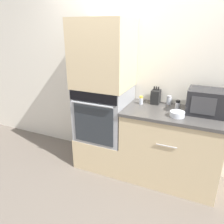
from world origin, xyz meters
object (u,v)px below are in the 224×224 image
condiment_jar_far (178,105)px  knife_block (156,97)px  bowl (177,114)px  condiment_jar_mid (169,100)px  wall_oven (104,112)px  condiment_jar_near (141,100)px  microwave (206,102)px

condiment_jar_far → knife_block: bearing=154.7°
bowl → condiment_jar_mid: condiment_jar_mid is taller
knife_block → bowl: knife_block is taller
wall_oven → condiment_jar_far: (0.91, 0.07, 0.20)m
knife_block → condiment_jar_far: (0.29, -0.14, -0.03)m
wall_oven → bowl: wall_oven is taller
wall_oven → condiment_jar_near: 0.52m
bowl → condiment_jar_mid: (-0.16, 0.38, 0.02)m
wall_oven → microwave: (1.21, 0.09, 0.28)m
condiment_jar_near → condiment_jar_far: condiment_jar_far is taller
microwave → condiment_jar_far: (-0.29, -0.02, -0.08)m
condiment_jar_mid → condiment_jar_near: bearing=-156.8°
condiment_jar_near → condiment_jar_far: 0.45m
condiment_jar_near → knife_block: bearing=32.3°
microwave → condiment_jar_near: 0.75m
knife_block → condiment_jar_mid: bearing=12.9°
wall_oven → condiment_jar_mid: bearing=17.7°
microwave → wall_oven: bearing=-175.7°
bowl → condiment_jar_far: condiment_jar_far is taller
knife_block → condiment_jar_near: size_ratio=2.13×
wall_oven → knife_block: (0.62, 0.21, 0.23)m
bowl → condiment_jar_near: bearing=153.2°
bowl → microwave: bearing=39.6°
microwave → condiment_jar_far: size_ratio=3.29×
wall_oven → knife_block: knife_block is taller
condiment_jar_far → condiment_jar_near: bearing=175.2°
microwave → knife_block: size_ratio=1.81×
bowl → condiment_jar_near: (-0.48, 0.24, 0.02)m
bowl → condiment_jar_far: size_ratio=1.32×
wall_oven → knife_block: bearing=18.9°
microwave → knife_block: bearing=168.3°
wall_oven → condiment_jar_far: 0.94m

